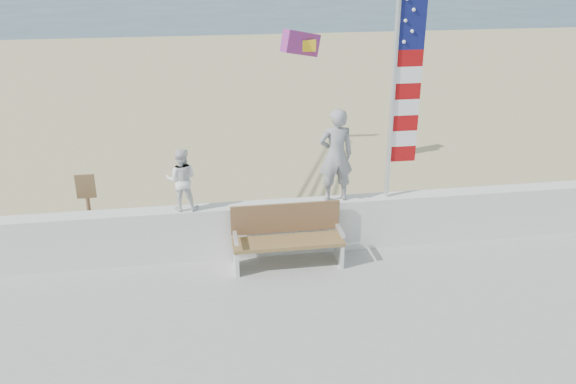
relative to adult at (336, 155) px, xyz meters
name	(u,v)px	position (x,y,z in m)	size (l,w,h in m)	color
ground	(294,327)	(-1.03, -2.00, -1.87)	(220.00, 220.00, 0.00)	#2C4658
sand	(240,139)	(-1.03, 7.00, -1.83)	(90.00, 40.00, 0.08)	tan
seawall	(275,227)	(-1.03, 0.00, -1.24)	(30.00, 0.35, 0.90)	silver
adult	(336,155)	(0.00, 0.00, 0.00)	(0.58, 0.38, 1.58)	gray
child	(181,179)	(-2.53, 0.00, -0.27)	(0.50, 0.39, 1.03)	white
bench	(287,236)	(-0.88, -0.45, -1.18)	(1.80, 0.57, 1.00)	olive
flag	(401,85)	(1.03, 0.00, 1.12)	(0.50, 0.08, 3.50)	silver
parafoil_kite	(302,43)	(0.16, 4.11, 1.18)	(0.97, 0.66, 0.66)	red
sign	(88,207)	(-4.14, 0.63, -0.93)	(0.32, 0.07, 1.46)	brown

